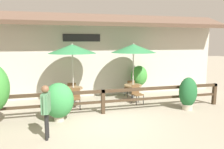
% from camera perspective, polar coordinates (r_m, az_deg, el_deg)
% --- Properties ---
extents(ground_plane, '(60.00, 60.00, 0.00)m').
position_cam_1_polar(ground_plane, '(7.79, -0.65, -12.55)').
color(ground_plane, '#9E937F').
extents(building_facade, '(14.28, 1.49, 4.23)m').
position_cam_1_polar(building_facade, '(11.31, -5.74, 5.27)').
color(building_facade, '#BCB7A8').
rests_on(building_facade, ground).
extents(patio_railing, '(10.40, 0.14, 0.95)m').
position_cam_1_polar(patio_railing, '(8.55, -2.37, -5.73)').
color(patio_railing, '#3D2D1E').
rests_on(patio_railing, ground).
extents(patio_umbrella_near, '(2.12, 2.12, 2.73)m').
position_cam_1_polar(patio_umbrella_near, '(9.84, -10.35, 6.59)').
color(patio_umbrella_near, '#B7B2A8').
rests_on(patio_umbrella_near, ground).
extents(dining_table_near, '(0.85, 0.85, 0.75)m').
position_cam_1_polar(dining_table_near, '(10.08, -10.06, -4.25)').
color(dining_table_near, olive).
rests_on(dining_table_near, ground).
extents(chair_near_streetside, '(0.47, 0.47, 0.86)m').
position_cam_1_polar(chair_near_streetside, '(9.42, -9.55, -5.83)').
color(chair_near_streetside, brown).
rests_on(chair_near_streetside, ground).
extents(chair_near_wallside, '(0.51, 0.51, 0.86)m').
position_cam_1_polar(chair_near_wallside, '(10.79, -10.33, -4.01)').
color(chair_near_wallside, brown).
rests_on(chair_near_wallside, ground).
extents(patio_umbrella_middle, '(2.12, 2.12, 2.73)m').
position_cam_1_polar(patio_umbrella_middle, '(10.39, 5.63, 6.78)').
color(patio_umbrella_middle, '#B7B2A8').
rests_on(patio_umbrella_middle, ground).
extents(dining_table_middle, '(0.85, 0.85, 0.75)m').
position_cam_1_polar(dining_table_middle, '(10.62, 5.48, -3.50)').
color(dining_table_middle, olive).
rests_on(dining_table_middle, ground).
extents(chair_middle_streetside, '(0.51, 0.51, 0.86)m').
position_cam_1_polar(chair_middle_streetside, '(10.05, 6.50, -4.86)').
color(chair_middle_streetside, brown).
rests_on(chair_middle_streetside, ground).
extents(chair_middle_wallside, '(0.44, 0.44, 0.86)m').
position_cam_1_polar(chair_middle_wallside, '(11.26, 4.75, -3.38)').
color(chair_middle_wallside, brown).
rests_on(chair_middle_wallside, ground).
extents(potted_plant_broad_leaf, '(1.07, 0.96, 1.38)m').
position_cam_1_polar(potted_plant_broad_leaf, '(7.99, -13.78, -6.70)').
color(potted_plant_broad_leaf, '#B7AD99').
rests_on(potted_plant_broad_leaf, ground).
extents(potted_plant_entrance_palm, '(0.75, 0.67, 1.36)m').
position_cam_1_polar(potted_plant_entrance_palm, '(9.55, 19.23, -4.60)').
color(potted_plant_entrance_palm, '#B7AD99').
rests_on(potted_plant_entrance_palm, ground).
extents(potted_plant_tall_tropical, '(0.87, 0.78, 1.56)m').
position_cam_1_polar(potted_plant_tall_tropical, '(11.58, 7.08, -0.91)').
color(potted_plant_tall_tropical, '#B7AD99').
rests_on(potted_plant_tall_tropical, ground).
extents(pedestrian, '(0.26, 0.56, 1.59)m').
position_cam_1_polar(pedestrian, '(6.53, -16.90, -7.63)').
color(pedestrian, black).
rests_on(pedestrian, ground).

